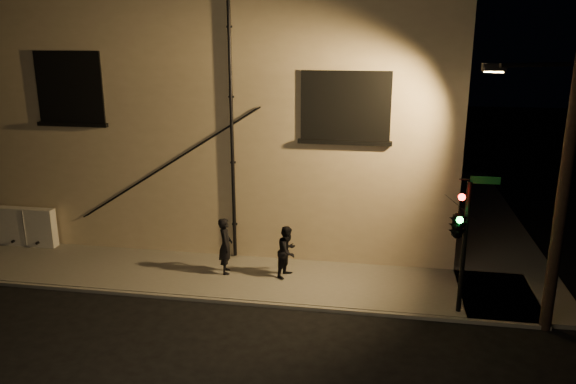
% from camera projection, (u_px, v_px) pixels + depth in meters
% --- Properties ---
extents(ground, '(90.00, 90.00, 0.00)m').
position_uv_depth(ground, '(272.00, 306.00, 14.98)').
color(ground, black).
extents(sidewalk, '(21.00, 16.00, 0.12)m').
position_uv_depth(sidewalk, '(333.00, 247.00, 18.93)').
color(sidewalk, '#68645E').
rests_on(sidewalk, ground).
extents(building, '(16.20, 12.23, 8.80)m').
position_uv_depth(building, '(243.00, 100.00, 22.80)').
color(building, '#CBB692').
rests_on(building, ground).
extents(utility_cabinet, '(1.99, 0.33, 1.31)m').
position_uv_depth(utility_cabinet, '(27.00, 227.00, 18.79)').
color(utility_cabinet, silver).
rests_on(utility_cabinet, sidewalk).
extents(pedestrian_a, '(0.55, 0.70, 1.70)m').
position_uv_depth(pedestrian_a, '(226.00, 246.00, 16.57)').
color(pedestrian_a, black).
rests_on(pedestrian_a, sidewalk).
extents(pedestrian_b, '(0.80, 0.90, 1.53)m').
position_uv_depth(pedestrian_b, '(287.00, 251.00, 16.37)').
color(pedestrian_b, black).
rests_on(pedestrian_b, sidewalk).
extents(traffic_signal, '(1.37, 2.12, 3.59)m').
position_uv_depth(traffic_signal, '(458.00, 223.00, 13.73)').
color(traffic_signal, black).
rests_on(traffic_signal, sidewalk).
extents(streetlamp_pole, '(2.02, 1.38, 6.80)m').
position_uv_depth(streetlamp_pole, '(558.00, 185.00, 12.94)').
color(streetlamp_pole, black).
rests_on(streetlamp_pole, ground).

